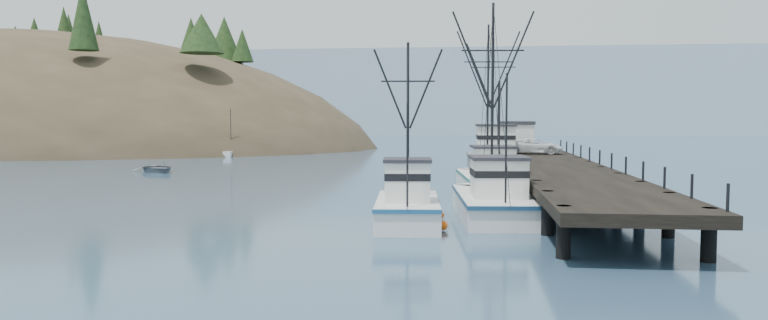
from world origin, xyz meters
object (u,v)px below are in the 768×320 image
trawler_far (489,180)px  motorboat (157,172)px  trawler_near (494,201)px  pier_shed (517,136)px  work_vessel (493,163)px  pickup_truck (534,146)px  pier (561,171)px  trawler_mid (408,207)px

trawler_far → motorboat: (-30.62, 12.95, -0.82)m
trawler_near → pier_shed: 27.85m
work_vessel → pier_shed: size_ratio=4.63×
trawler_near → pier_shed: (3.24, 27.54, 2.60)m
trawler_far → pickup_truck: bearing=70.3°
trawler_near → trawler_far: (0.18, 11.96, 0.00)m
pier → trawler_near: (-4.74, -9.54, -0.87)m
work_vessel → pickup_truck: bearing=2.0°
pier → trawler_mid: (-9.11, -12.26, -0.87)m
trawler_far → trawler_near: bearing=-90.9°
pier → trawler_mid: bearing=-126.6°
trawler_far → pier: bearing=-27.9°
trawler_mid → pier_shed: trawler_mid is taller
pier → pier_shed: size_ratio=13.75×
trawler_mid → pier_shed: 31.31m
pickup_truck → motorboat: (-34.87, 1.10, -2.68)m
pier → work_vessel: size_ratio=2.97×
trawler_mid → work_vessel: work_vessel is taller
pickup_truck → trawler_mid: bearing=167.3°
pier → pickup_truck: pickup_truck is taller
pier → trawler_far: (-4.57, 2.42, -0.87)m
trawler_near → trawler_far: 11.96m
pier → pier_shed: (-1.50, 18.00, 1.73)m
pier → trawler_mid: 15.30m
trawler_mid → pickup_truck: (8.80, 26.54, 1.86)m
pier_shed → motorboat: bearing=-175.5°
trawler_mid → motorboat: trawler_mid is taller
trawler_near → work_vessel: size_ratio=0.79×
pickup_truck → motorboat: pickup_truck is taller
pier → work_vessel: 14.67m
pickup_truck → motorboat: bearing=93.9°
trawler_mid → pickup_truck: 28.02m
work_vessel → pickup_truck: work_vessel is taller
pier_shed → pier: bearing=-85.2°
trawler_mid → trawler_far: 15.37m
pier → work_vessel: (-3.80, 14.16, -0.46)m
trawler_near → motorboat: (-30.44, 24.91, -0.82)m
pier → trawler_near: trawler_near is taller
trawler_mid → pickup_truck: size_ratio=1.92×
trawler_mid → trawler_far: size_ratio=0.77×
trawler_near → trawler_mid: (-4.37, -2.72, -0.00)m
work_vessel → motorboat: (-31.39, 1.22, -1.23)m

